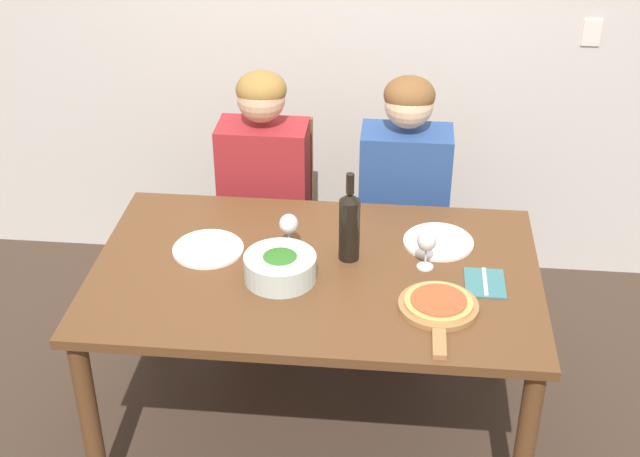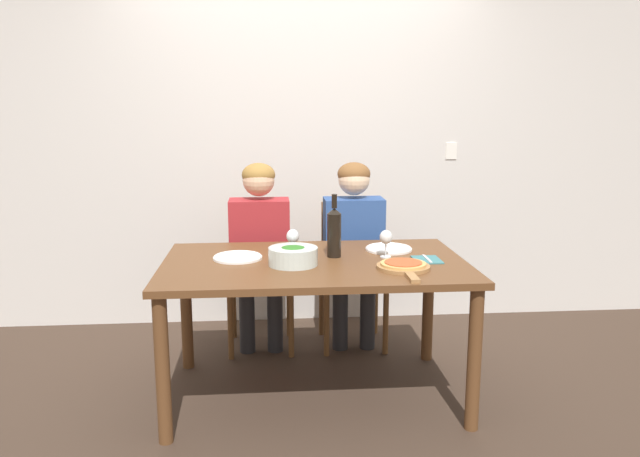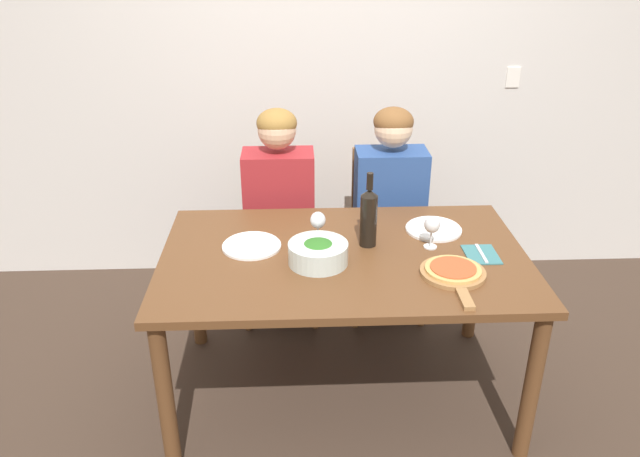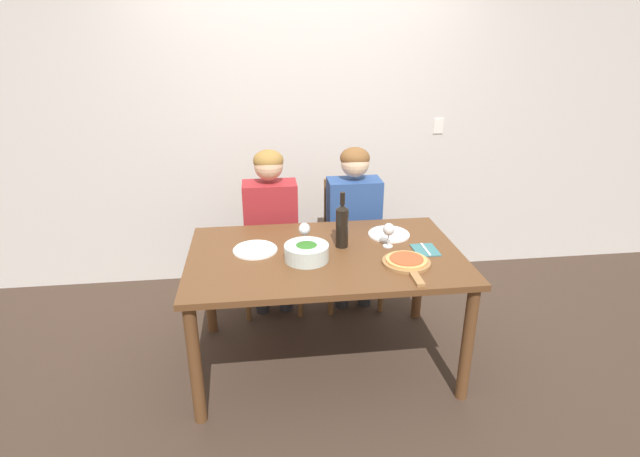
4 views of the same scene
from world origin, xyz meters
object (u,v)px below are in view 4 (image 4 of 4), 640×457
at_px(chair_right, 351,238).
at_px(person_woman, 271,218).
at_px(dinner_plate_right, 389,234).
at_px(person_man, 354,214).
at_px(pizza_on_board, 407,262).
at_px(wine_glass_right, 389,231).
at_px(wine_bottle, 342,225).
at_px(wine_glass_left, 304,230).
at_px(chair_left, 271,242).
at_px(broccoli_bowl, 307,252).
at_px(dinner_plate_left, 255,250).
at_px(fork_on_napkin, 425,250).

bearing_deg(chair_right, person_woman, -169.40).
distance_m(chair_right, dinner_plate_right, 0.67).
height_order(person_man, pizza_on_board, person_man).
height_order(person_man, wine_glass_right, person_man).
height_order(wine_bottle, wine_glass_right, wine_bottle).
relative_size(person_man, wine_bottle, 3.54).
relative_size(wine_glass_left, wine_glass_right, 1.00).
height_order(chair_right, wine_glass_right, chair_right).
height_order(chair_right, pizza_on_board, chair_right).
relative_size(chair_right, person_man, 0.77).
bearing_deg(wine_glass_right, chair_left, 132.02).
bearing_deg(chair_left, person_man, -10.60).
relative_size(chair_right, broccoli_bowl, 3.66).
distance_m(wine_bottle, dinner_plate_left, 0.54).
xyz_separation_m(person_woman, wine_glass_right, (0.69, -0.65, 0.13)).
distance_m(person_woman, wine_bottle, 0.76).
height_order(chair_right, person_woman, person_woman).
distance_m(pizza_on_board, wine_glass_left, 0.64).
bearing_deg(chair_right, wine_glass_left, -120.97).
bearing_deg(wine_bottle, dinner_plate_left, -179.71).
relative_size(dinner_plate_right, pizza_on_board, 0.64).
bearing_deg(chair_left, chair_right, 0.00).
bearing_deg(broccoli_bowl, fork_on_napkin, 3.07).
bearing_deg(chair_right, chair_left, 180.00).
relative_size(person_woman, fork_on_napkin, 6.78).
relative_size(pizza_on_board, fork_on_napkin, 2.28).
xyz_separation_m(chair_left, wine_glass_right, (0.69, -0.76, 0.37)).
relative_size(dinner_plate_left, fork_on_napkin, 1.47).
xyz_separation_m(dinner_plate_left, wine_glass_right, (0.80, -0.04, 0.10)).
xyz_separation_m(pizza_on_board, wine_glass_right, (-0.04, 0.25, 0.09)).
distance_m(dinner_plate_right, wine_glass_right, 0.20).
bearing_deg(wine_glass_right, person_woman, 136.61).
height_order(dinner_plate_right, wine_glass_right, wine_glass_right).
height_order(wine_glass_left, wine_glass_right, same).
relative_size(person_woman, wine_bottle, 3.54).
bearing_deg(person_woman, broccoli_bowl, -76.82).
bearing_deg(fork_on_napkin, person_woman, 140.67).
height_order(chair_left, wine_glass_left, chair_left).
bearing_deg(pizza_on_board, wine_bottle, 137.69).
bearing_deg(wine_glass_right, wine_bottle, 172.27).
distance_m(dinner_plate_left, wine_glass_left, 0.32).
height_order(wine_bottle, pizza_on_board, wine_bottle).
relative_size(wine_bottle, wine_glass_left, 2.28).
height_order(wine_glass_left, fork_on_napkin, wine_glass_left).
bearing_deg(chair_left, wine_glass_right, -47.98).
bearing_deg(chair_left, fork_on_napkin, -43.40).
bearing_deg(dinner_plate_left, wine_glass_right, -2.51).
bearing_deg(person_woman, wine_glass_left, -72.14).
distance_m(wine_bottle, dinner_plate_right, 0.38).
bearing_deg(wine_glass_right, fork_on_napkin, -21.91).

